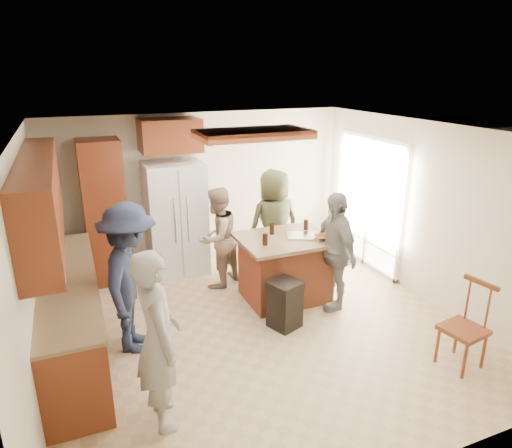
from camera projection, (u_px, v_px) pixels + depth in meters
name	position (u px, v px, depth m)	size (l,w,h in m)	color
room_shell	(439.00, 196.00, 8.61)	(8.00, 5.20, 5.00)	tan
person_front_left	(158.00, 340.00, 4.06)	(0.63, 0.46, 1.73)	#9C9B93
person_behind_left	(218.00, 238.00, 6.79)	(0.75, 0.46, 1.53)	#9D856C
person_behind_right	(274.00, 224.00, 7.06)	(0.85, 0.55, 1.73)	#343720
person_side_right	(334.00, 251.00, 6.16)	(0.96, 0.49, 1.64)	gray
person_counter	(131.00, 279.00, 5.18)	(1.15, 0.53, 1.78)	#1C2338
left_cabinetry	(61.00, 276.00, 5.10)	(0.64, 3.00, 2.30)	maroon
back_wall_units	(122.00, 193.00, 6.87)	(1.80, 0.60, 2.45)	maroon
refrigerator	(176.00, 218.00, 7.24)	(0.90, 0.76, 1.80)	white
kitchen_island	(285.00, 268.00, 6.48)	(1.28, 1.03, 0.93)	#A44A2A
island_items	(303.00, 235.00, 6.34)	(0.97, 0.60, 0.15)	silver
trash_bin	(285.00, 304.00, 5.79)	(0.46, 0.46, 0.63)	black
spindle_chair	(465.00, 329.00, 4.99)	(0.48, 0.48, 0.99)	maroon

